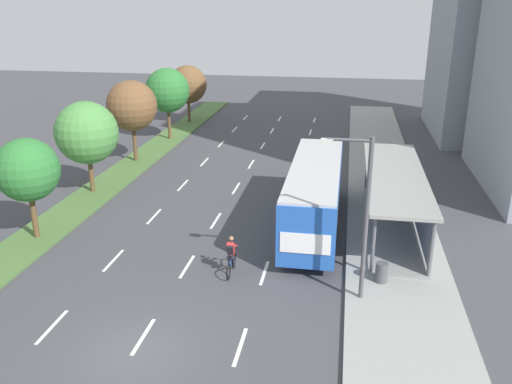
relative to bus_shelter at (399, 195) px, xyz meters
The scene contains 17 objects.
ground_plane 15.64m from the bus_shelter, 127.86° to the right, with size 140.00×140.00×0.00m, color #424247.
median_strip 19.52m from the bus_shelter, 156.54° to the left, with size 2.60×52.00×0.12m, color #4C7038.
sidewalk_right 7.95m from the bus_shelter, 92.07° to the left, with size 4.50×52.00×0.15m, color gray.
lane_divider_left 13.99m from the bus_shelter, 159.95° to the left, with size 0.14×45.03×0.01m.
lane_divider_center 10.81m from the bus_shelter, 153.49° to the left, with size 0.14×45.03×0.01m.
lane_divider_right 7.90m from the bus_shelter, 141.75° to the left, with size 0.14×45.03×0.01m.
bus_shelter is the anchor object (origin of this frame).
bus 4.32m from the bus_shelter, behind, with size 2.54×11.29×3.37m.
cyclist 9.77m from the bus_shelter, 140.13° to the right, with size 0.46×1.82×1.71m.
median_tree_second 18.36m from the bus_shelter, 166.13° to the right, with size 3.06×3.06×5.02m.
median_tree_third 18.34m from the bus_shelter, behind, with size 3.74×3.74×5.55m.
median_tree_fourth 20.36m from the bus_shelter, 152.76° to the left, with size 3.59×3.59×5.84m.
median_tree_fifth 24.00m from the bus_shelter, 137.67° to the left, with size 3.66×3.66×5.91m.
median_tree_farthest 29.17m from the bus_shelter, 128.09° to the left, with size 3.59×3.59×5.36m.
streetlight 8.09m from the bus_shelter, 105.64° to the right, with size 1.91×0.24×6.50m.
trash_bin 6.37m from the bus_shelter, 99.96° to the right, with size 0.52×0.52×0.85m, color #4C4C51.
building_mid_right 25.56m from the bus_shelter, 69.35° to the left, with size 8.09×13.18×18.52m, color #8E939E.
Camera 1 is at (6.66, -14.17, 11.20)m, focal length 37.45 mm.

